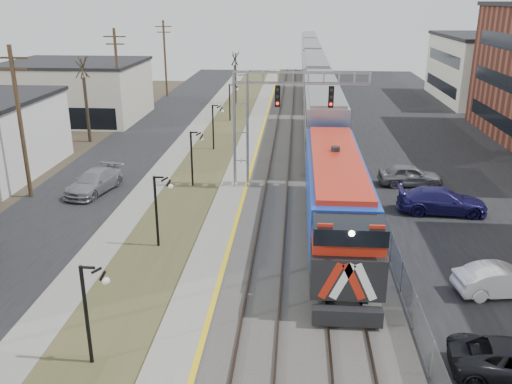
# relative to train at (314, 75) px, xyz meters

# --- Properties ---
(street_west) EXTENTS (7.00, 120.00, 0.04)m
(street_west) POSITION_rel_train_xyz_m (-17.00, -31.65, -2.92)
(street_west) COLOR black
(street_west) RESTS_ON ground
(sidewalk) EXTENTS (2.00, 120.00, 0.08)m
(sidewalk) POSITION_rel_train_xyz_m (-12.50, -31.65, -2.90)
(sidewalk) COLOR gray
(sidewalk) RESTS_ON ground
(grass_median) EXTENTS (4.00, 120.00, 0.06)m
(grass_median) POSITION_rel_train_xyz_m (-9.50, -31.65, -2.91)
(grass_median) COLOR #454826
(grass_median) RESTS_ON ground
(platform) EXTENTS (2.00, 120.00, 0.24)m
(platform) POSITION_rel_train_xyz_m (-6.50, -31.65, -2.82)
(platform) COLOR gray
(platform) RESTS_ON ground
(ballast_bed) EXTENTS (8.00, 120.00, 0.20)m
(ballast_bed) POSITION_rel_train_xyz_m (-1.50, -31.65, -2.84)
(ballast_bed) COLOR #595651
(ballast_bed) RESTS_ON ground
(parking_lot) EXTENTS (16.00, 120.00, 0.04)m
(parking_lot) POSITION_rel_train_xyz_m (10.50, -31.65, -2.92)
(parking_lot) COLOR black
(parking_lot) RESTS_ON ground
(platform_edge) EXTENTS (0.24, 120.00, 0.01)m
(platform_edge) POSITION_rel_train_xyz_m (-5.62, -31.65, -2.69)
(platform_edge) COLOR gold
(platform_edge) RESTS_ON platform
(track_near) EXTENTS (1.58, 120.00, 0.15)m
(track_near) POSITION_rel_train_xyz_m (-3.50, -31.65, -2.66)
(track_near) COLOR #2D2119
(track_near) RESTS_ON ballast_bed
(track_far) EXTENTS (1.58, 120.00, 0.15)m
(track_far) POSITION_rel_train_xyz_m (-0.00, -31.65, -2.66)
(track_far) COLOR #2D2119
(track_far) RESTS_ON ballast_bed
(train) EXTENTS (3.00, 108.65, 5.33)m
(train) POSITION_rel_train_xyz_m (0.00, 0.00, 0.00)
(train) COLOR #163EB9
(train) RESTS_ON ground
(signal_gantry) EXTENTS (9.00, 1.07, 8.15)m
(signal_gantry) POSITION_rel_train_xyz_m (-4.28, -38.66, 2.65)
(signal_gantry) COLOR gray
(signal_gantry) RESTS_ON ground
(lampposts) EXTENTS (0.14, 62.14, 4.00)m
(lampposts) POSITION_rel_train_xyz_m (-9.50, -48.36, -0.94)
(lampposts) COLOR black
(lampposts) RESTS_ON ground
(utility_poles) EXTENTS (0.28, 80.28, 10.00)m
(utility_poles) POSITION_rel_train_xyz_m (-20.00, -41.65, 2.06)
(utility_poles) COLOR #4C3823
(utility_poles) RESTS_ON ground
(fence) EXTENTS (0.04, 120.00, 1.60)m
(fence) POSITION_rel_train_xyz_m (2.70, -31.65, -2.14)
(fence) COLOR gray
(fence) RESTS_ON ground
(bare_trees) EXTENTS (12.30, 42.30, 5.95)m
(bare_trees) POSITION_rel_train_xyz_m (-18.16, -27.73, -0.24)
(bare_trees) COLOR #382D23
(bare_trees) RESTS_ON ground
(car_lot_b) EXTENTS (4.41, 2.03, 1.40)m
(car_lot_b) POSITION_rel_train_xyz_m (7.20, -52.50, -2.24)
(car_lot_b) COLOR white
(car_lot_b) RESTS_ON ground
(car_lot_d) EXTENTS (5.53, 2.49, 1.57)m
(car_lot_d) POSITION_rel_train_xyz_m (6.92, -42.54, -2.15)
(car_lot_d) COLOR #1C1854
(car_lot_d) RESTS_ON ground
(car_lot_e) EXTENTS (4.54, 1.90, 1.53)m
(car_lot_e) POSITION_rel_train_xyz_m (5.97, -37.37, -2.17)
(car_lot_e) COLOR slate
(car_lot_e) RESTS_ON ground
(car_street_b) EXTENTS (3.19, 5.53, 1.51)m
(car_street_b) POSITION_rel_train_xyz_m (-16.00, -40.45, -2.19)
(car_street_b) COLOR gray
(car_street_b) RESTS_ON ground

